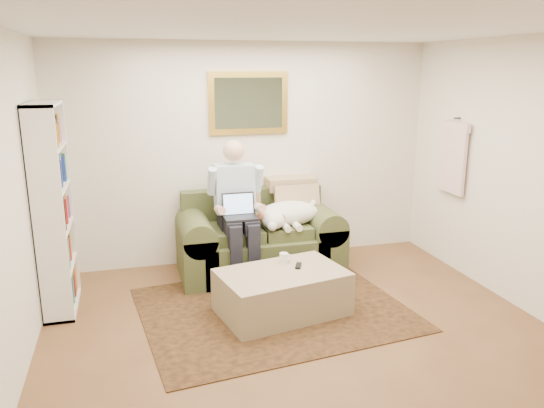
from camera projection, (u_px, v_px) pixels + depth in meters
name	position (u px, v px, depth m)	size (l,w,h in m)	color
room_shell	(306.00, 194.00, 4.32)	(4.51, 5.00, 2.61)	brown
rug	(273.00, 309.00, 5.20)	(2.48, 1.99, 0.01)	black
sofa	(259.00, 245.00, 6.11)	(1.83, 0.93, 1.10)	#4B512B
seated_man	(238.00, 213.00, 5.77)	(0.60, 0.86, 1.54)	#8CB1D8
laptop	(240.00, 211.00, 5.69)	(0.35, 0.28, 0.26)	black
sleeping_dog	(289.00, 213.00, 6.01)	(0.75, 0.47, 0.28)	white
ottoman	(282.00, 292.00, 5.07)	(1.17, 0.74, 0.43)	#9E8469
coffee_mug	(284.00, 258.00, 5.24)	(0.08, 0.08, 0.10)	white
tv_remote	(298.00, 266.00, 5.14)	(0.05, 0.15, 0.02)	black
bookshelf	(53.00, 209.00, 5.01)	(0.28, 0.80, 2.00)	white
wall_mirror	(249.00, 103.00, 6.15)	(0.94, 0.04, 0.72)	gold
hanging_shirt	(453.00, 154.00, 6.03)	(0.06, 0.52, 0.90)	#F7CECC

